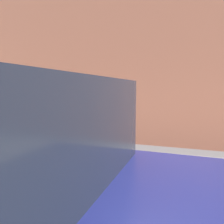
{
  "coord_description": "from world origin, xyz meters",
  "views": [
    {
      "loc": [
        0.9,
        -1.75,
        1.72
      ],
      "look_at": [
        -0.09,
        1.14,
        1.38
      ],
      "focal_mm": 35.0,
      "sensor_mm": 36.0,
      "label": 1
    }
  ],
  "objects": [
    {
      "name": "building_facade",
      "position": [
        0.0,
        4.85,
        3.16
      ],
      "size": [
        24.0,
        0.3,
        6.33
      ],
      "color": "#935642",
      "rests_on": "ground_plane"
    },
    {
      "name": "sidewalk",
      "position": [
        0.0,
        2.2,
        0.07
      ],
      "size": [
        24.0,
        2.8,
        0.14
      ],
      "color": "#BCB7AD",
      "rests_on": "ground_plane"
    },
    {
      "name": "parking_meter",
      "position": [
        -0.09,
        1.14,
        1.18
      ],
      "size": [
        0.19,
        0.13,
        1.54
      ],
      "color": "#2D2D30",
      "rests_on": "sidewalk"
    }
  ]
}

